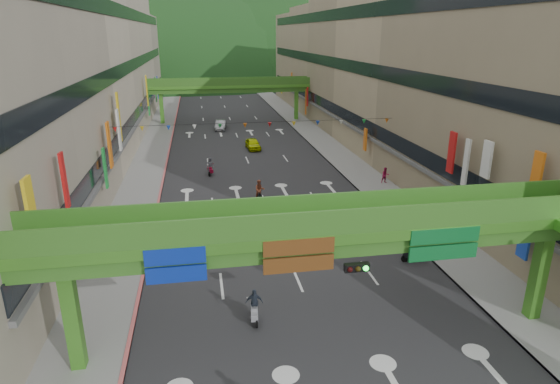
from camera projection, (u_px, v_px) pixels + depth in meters
name	position (u px, v px, depth m)	size (l,w,h in m)	color
road_slab	(239.00, 141.00, 63.33)	(18.00, 140.00, 0.02)	#28282B
sidewalk_left	(156.00, 144.00, 61.51)	(4.00, 140.00, 0.15)	gray
sidewalk_right	(318.00, 138.00, 65.10)	(4.00, 140.00, 0.15)	gray
curb_left	(171.00, 143.00, 61.81)	(0.20, 140.00, 0.18)	#CC5959
curb_right	(305.00, 138.00, 64.79)	(0.20, 140.00, 0.18)	gray
building_row_left	(83.00, 72.00, 57.18)	(12.80, 95.00, 19.00)	#9E937F
building_row_right	(377.00, 68.00, 63.37)	(12.80, 95.00, 19.00)	gray
overpass_near	(352.00, 246.00, 20.21)	(28.00, 12.27, 7.10)	#4C9E2D
overpass_far	(230.00, 89.00, 75.57)	(28.00, 2.20, 7.10)	#4C9E2D
hill_left	(168.00, 75.00, 163.42)	(168.00, 140.00, 112.00)	#1C4419
hill_right	(272.00, 69.00, 188.61)	(208.00, 176.00, 128.00)	#1C4419
bunting_string	(257.00, 125.00, 42.76)	(26.00, 0.36, 0.47)	black
scooter_rider_mid	(260.00, 191.00, 39.93)	(0.90, 1.60, 2.13)	black
scooter_rider_left	(254.00, 306.00, 23.57)	(0.90, 1.60, 1.83)	gray
scooter_rider_far	(210.00, 166.00, 48.07)	(0.82, 1.58, 1.86)	maroon
parked_scooter_row	(387.00, 227.00, 34.03)	(1.60, 9.35, 1.08)	black
car_silver	(221.00, 125.00, 70.75)	(1.49, 4.27, 1.41)	#94969B
car_yellow	(253.00, 144.00, 58.89)	(1.58, 3.94, 1.34)	#ADBF01
pedestrian_red	(385.00, 177.00, 45.17)	(0.74, 0.58, 1.53)	maroon
pedestrian_dark	(441.00, 216.00, 35.01)	(1.10, 0.46, 1.88)	black
pedestrian_blue	(451.00, 225.00, 33.59)	(0.79, 0.51, 1.69)	#314A5D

